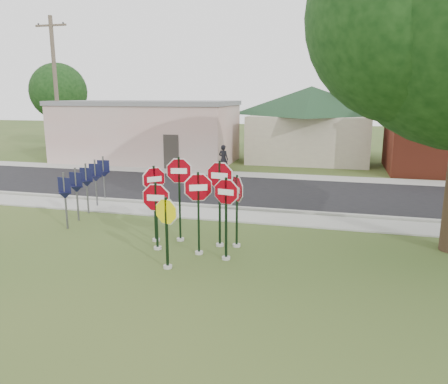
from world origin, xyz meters
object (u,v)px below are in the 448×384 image
(stop_sign_center, at_px, (198,201))
(pedestrian, at_px, (223,159))
(stop_sign_left, at_px, (156,207))
(utility_pole_near, at_px, (56,89))
(stop_sign_yellow, at_px, (167,225))

(stop_sign_center, height_order, pedestrian, stop_sign_center)
(stop_sign_left, xyz_separation_m, pedestrian, (-1.34, 12.95, -0.41))
(stop_sign_left, bearing_deg, utility_pole_near, 132.95)
(pedestrian, bearing_deg, stop_sign_center, 116.65)
(utility_pole_near, height_order, pedestrian, utility_pole_near)
(stop_sign_center, distance_m, pedestrian, 13.31)
(stop_sign_center, relative_size, pedestrian, 1.52)
(stop_sign_center, bearing_deg, stop_sign_yellow, -111.44)
(stop_sign_yellow, bearing_deg, utility_pole_near, 132.20)
(stop_sign_yellow, xyz_separation_m, pedestrian, (-2.20, 14.26, -0.30))
(stop_sign_yellow, xyz_separation_m, utility_pole_near, (-13.75, 15.16, 3.76))
(stop_sign_center, height_order, stop_sign_left, stop_sign_center)
(stop_sign_center, distance_m, stop_sign_left, 1.37)
(stop_sign_left, height_order, utility_pole_near, utility_pole_near)
(stop_sign_center, xyz_separation_m, pedestrian, (-2.69, 13.02, -0.70))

